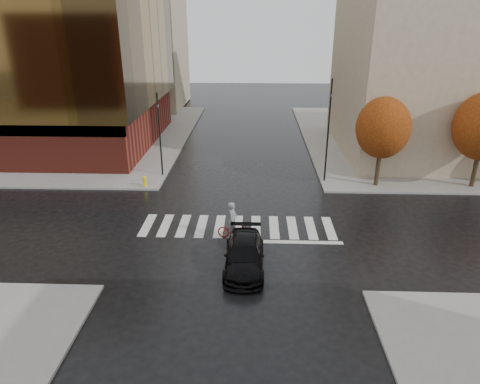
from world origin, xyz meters
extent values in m
plane|color=black|center=(0.00, 0.00, 0.00)|extent=(120.00, 120.00, 0.00)
cube|color=gray|center=(-21.00, 21.00, 0.07)|extent=(30.00, 30.00, 0.15)
cube|color=gray|center=(21.00, 21.00, 0.07)|extent=(30.00, 30.00, 0.15)
cube|color=silver|center=(0.00, 0.50, 0.01)|extent=(12.00, 3.00, 0.01)
cube|color=maroon|center=(-22.00, 18.00, 2.15)|extent=(26.00, 18.00, 4.00)
cube|color=olive|center=(-22.00, 18.00, 10.15)|extent=(27.00, 19.00, 12.00)
cube|color=tan|center=(17.00, 17.00, 9.15)|extent=(16.00, 16.00, 18.00)
cube|color=tan|center=(-16.00, 37.00, 10.15)|extent=(14.00, 12.00, 20.00)
cylinder|color=#322416|center=(10.00, 7.40, 1.55)|extent=(0.32, 0.32, 2.80)
ellipsoid|color=#A84710|center=(10.00, 7.40, 4.47)|extent=(3.80, 3.80, 4.37)
cylinder|color=#322416|center=(17.00, 7.40, 1.55)|extent=(0.32, 0.32, 2.80)
imported|color=black|center=(0.52, -3.99, 0.70)|extent=(1.98, 4.86, 1.41)
imported|color=maroon|center=(-0.11, -1.00, 0.52)|extent=(2.08, 1.10, 1.04)
imported|color=gray|center=(-0.21, -1.00, 1.20)|extent=(0.66, 0.86, 2.11)
cylinder|color=black|center=(-6.30, 9.00, 3.36)|extent=(0.12, 0.12, 6.43)
imported|color=black|center=(-6.30, 9.00, 5.69)|extent=(0.20, 0.18, 0.80)
cylinder|color=black|center=(6.30, 8.16, 3.95)|extent=(0.12, 0.12, 7.61)
imported|color=black|center=(6.30, 8.16, 6.71)|extent=(0.19, 0.21, 0.95)
cylinder|color=yellow|center=(-7.10, 6.50, 0.48)|extent=(0.26, 0.26, 0.66)
sphere|color=yellow|center=(-7.10, 6.50, 0.81)|extent=(0.29, 0.29, 0.29)
cylinder|color=#4F381C|center=(0.54, -2.00, 0.01)|extent=(0.77, 0.77, 0.01)
camera|label=1|loc=(0.99, -22.53, 11.80)|focal=32.00mm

